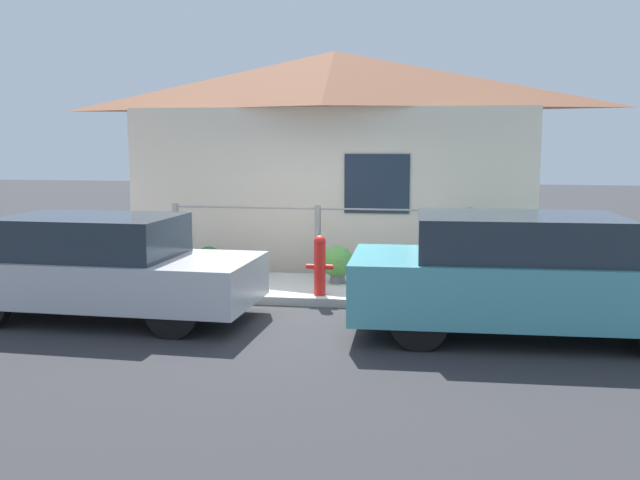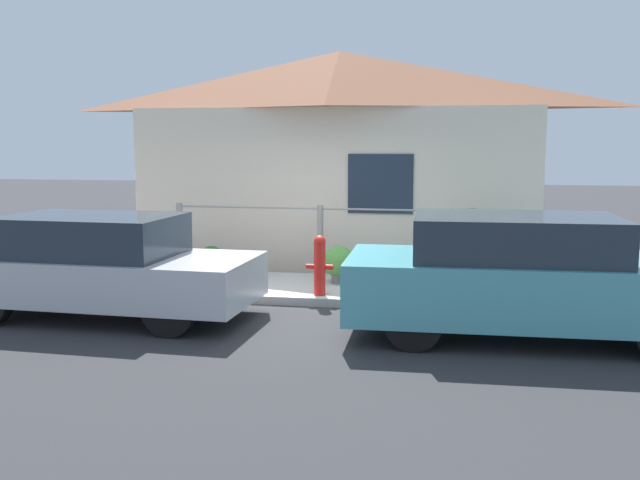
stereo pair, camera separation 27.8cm
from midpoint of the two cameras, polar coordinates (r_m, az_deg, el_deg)
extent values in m
plane|color=#2D2D30|center=(9.98, -2.58, -5.33)|extent=(60.00, 60.00, 0.00)
cube|color=#B2AFA8|center=(10.86, -1.58, -3.91)|extent=(24.00, 1.87, 0.12)
cube|color=beige|center=(12.26, -0.19, 3.92)|extent=(7.08, 0.12, 2.86)
cube|color=#1E2838|center=(12.07, 3.91, 4.52)|extent=(1.10, 0.04, 1.00)
pyramid|color=#A36647|center=(13.30, 0.55, 12.65)|extent=(7.48, 2.20, 1.04)
cylinder|color=gray|center=(12.16, -12.07, 0.20)|extent=(0.10, 0.10, 1.14)
cylinder|color=gray|center=(11.52, -0.87, -0.05)|extent=(0.10, 0.10, 1.14)
cylinder|color=gray|center=(11.35, 11.15, -0.32)|extent=(0.10, 0.10, 1.14)
cylinder|color=gray|center=(11.46, -0.87, 2.53)|extent=(4.80, 0.03, 0.03)
cube|color=#B7B7BC|center=(9.66, -17.62, -2.93)|extent=(3.99, 1.78, 0.57)
cube|color=#232D38|center=(9.65, -18.58, 0.30)|extent=(2.21, 1.52, 0.52)
cylinder|color=black|center=(9.83, -9.31, -3.69)|extent=(0.66, 0.22, 0.65)
cylinder|color=black|center=(8.55, -12.61, -5.53)|extent=(0.66, 0.22, 0.65)
cylinder|color=black|center=(10.91, -21.45, -2.99)|extent=(0.66, 0.22, 0.65)
cube|color=teal|center=(8.68, 15.66, -3.64)|extent=(4.24, 1.84, 0.70)
cube|color=#232D38|center=(8.56, 14.69, 0.29)|extent=(2.35, 1.58, 0.49)
cylinder|color=black|center=(9.71, 22.62, -4.37)|extent=(0.65, 0.22, 0.64)
cylinder|color=black|center=(9.37, 7.04, -4.24)|extent=(0.65, 0.22, 0.64)
cylinder|color=black|center=(7.93, 6.94, -6.48)|extent=(0.65, 0.22, 0.64)
cylinder|color=red|center=(10.08, -0.81, -2.37)|extent=(0.16, 0.16, 0.73)
sphere|color=red|center=(10.02, -0.81, -0.11)|extent=(0.17, 0.17, 0.17)
cylinder|color=red|center=(10.10, -1.47, -2.14)|extent=(0.15, 0.07, 0.07)
cylinder|color=red|center=(10.06, -0.14, -2.18)|extent=(0.15, 0.07, 0.07)
cylinder|color=slate|center=(10.96, 0.67, -3.08)|extent=(0.22, 0.22, 0.15)
sphere|color=#4C8E3D|center=(10.92, 0.67, -1.74)|extent=(0.49, 0.49, 0.49)
cylinder|color=brown|center=(11.53, -9.55, -2.67)|extent=(0.23, 0.23, 0.14)
sphere|color=#235B28|center=(11.49, -9.58, -1.55)|extent=(0.42, 0.42, 0.42)
cylinder|color=brown|center=(11.14, 12.69, -3.08)|extent=(0.30, 0.30, 0.16)
sphere|color=#2D6B2D|center=(11.09, 12.73, -1.56)|extent=(0.59, 0.59, 0.59)
camera|label=1|loc=(0.14, -90.79, -0.11)|focal=40.00mm
camera|label=2|loc=(0.14, 89.21, 0.11)|focal=40.00mm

